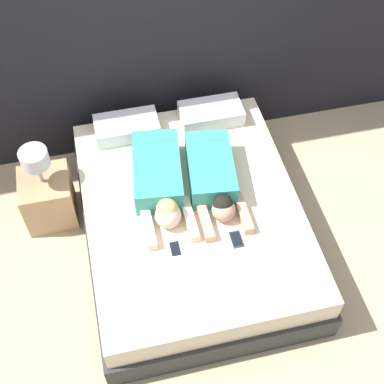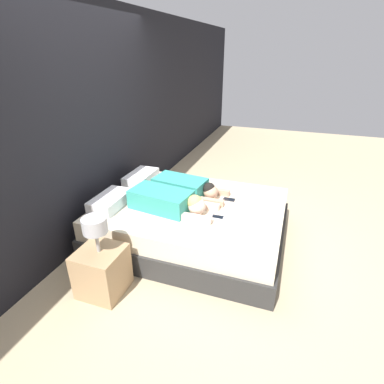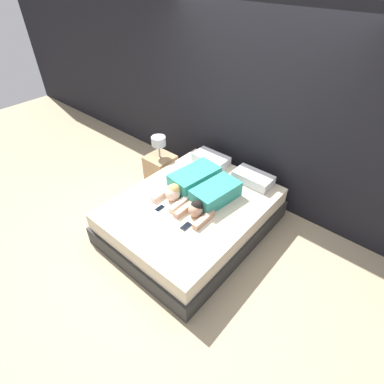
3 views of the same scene
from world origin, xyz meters
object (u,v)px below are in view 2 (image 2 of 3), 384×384
(pillow_head_right, at_px, (141,178))
(nightstand, at_px, (102,268))
(cell_phone_left, at_px, (218,217))
(cell_phone_right, at_px, (229,199))
(person_right, at_px, (187,188))
(pillow_head_left, at_px, (111,201))
(person_left, at_px, (169,201))
(bed, at_px, (192,222))

(pillow_head_right, height_order, nightstand, nightstand)
(cell_phone_left, height_order, cell_phone_right, same)
(cell_phone_right, bearing_deg, pillow_head_right, 84.36)
(person_right, relative_size, cell_phone_left, 6.49)
(cell_phone_left, bearing_deg, pillow_head_right, 64.88)
(pillow_head_left, relative_size, person_left, 0.54)
(person_right, relative_size, cell_phone_right, 6.49)
(pillow_head_right, bearing_deg, person_left, -131.12)
(bed, bearing_deg, pillow_head_left, 113.08)
(cell_phone_left, bearing_deg, nightstand, 135.75)
(person_left, bearing_deg, pillow_head_right, 48.88)
(pillow_head_right, relative_size, cell_phone_right, 3.74)
(person_left, xyz_separation_m, person_right, (0.40, -0.06, -0.00))
(pillow_head_left, height_order, person_left, person_left)
(nightstand, bearing_deg, pillow_head_right, 13.30)
(pillow_head_right, bearing_deg, bed, -113.08)
(person_left, xyz_separation_m, nightstand, (-0.88, 0.31, -0.31))
(bed, bearing_deg, cell_phone_right, -57.80)
(pillow_head_left, bearing_deg, cell_phone_left, -82.68)
(pillow_head_right, height_order, cell_phone_right, pillow_head_right)
(person_left, height_order, cell_phone_right, person_left)
(pillow_head_left, relative_size, cell_phone_right, 3.74)
(bed, height_order, person_right, person_right)
(cell_phone_left, relative_size, cell_phone_right, 1.00)
(bed, xyz_separation_m, pillow_head_right, (0.36, 0.84, 0.31))
(bed, distance_m, pillow_head_left, 0.97)
(pillow_head_left, height_order, cell_phone_left, pillow_head_left)
(person_left, bearing_deg, cell_phone_left, -89.88)
(pillow_head_left, distance_m, cell_phone_right, 1.36)
(pillow_head_right, bearing_deg, person_right, -102.96)
(cell_phone_right, bearing_deg, person_right, 94.62)
(person_right, bearing_deg, cell_phone_left, -128.92)
(bed, height_order, nightstand, nightstand)
(pillow_head_right, relative_size, person_left, 0.54)
(bed, height_order, pillow_head_left, pillow_head_left)
(bed, distance_m, pillow_head_right, 0.97)
(bed, distance_m, nightstand, 1.20)
(bed, xyz_separation_m, person_left, (-0.21, 0.20, 0.35))
(pillow_head_left, bearing_deg, cell_phone_right, -63.93)
(person_left, bearing_deg, person_right, -8.18)
(person_right, xyz_separation_m, cell_phone_left, (-0.40, -0.50, -0.09))
(pillow_head_right, relative_size, person_right, 0.58)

